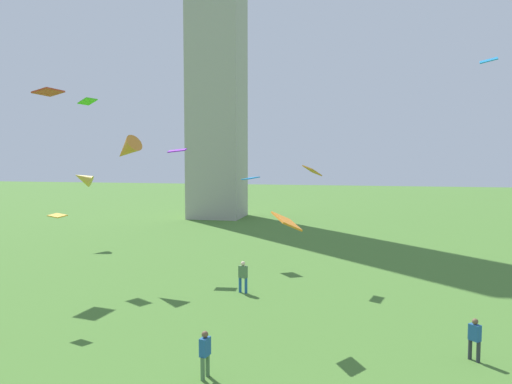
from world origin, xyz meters
TOP-DOWN VIEW (x-y plane):
  - person_0 at (0.92, 18.14)m, footprint 0.53×0.41m
  - person_1 at (11.54, 10.66)m, footprint 0.46×0.47m
  - person_2 at (2.13, 7.19)m, footprint 0.32×0.51m
  - kite_flying_0 at (-10.47, 21.90)m, footprint 1.43×1.29m
  - kite_flying_1 at (-12.02, 19.92)m, footprint 1.37×1.84m
  - kite_flying_2 at (4.33, 22.28)m, footprint 1.21×1.44m
  - kite_flying_3 at (-15.91, 30.41)m, footprint 1.96×1.48m
  - kite_flying_4 at (4.22, 12.11)m, footprint 1.47×1.74m
  - kite_flying_5 at (-0.47, 26.46)m, footprint 1.50×1.60m
  - kite_flying_6 at (-7.08, 20.53)m, footprint 2.29×1.81m
  - kite_flying_7 at (-4.83, 23.40)m, footprint 1.30×0.98m
  - kite_flying_8 at (13.06, 16.76)m, footprint 0.86×0.71m
  - kite_flying_9 at (-6.65, 12.24)m, footprint 0.96×0.82m

SIDE VIEW (x-z plane):
  - person_1 at x=11.54m, z-range 0.11..1.72m
  - person_2 at x=2.13m, z-range 0.11..1.78m
  - person_0 at x=0.92m, z-range 0.12..1.90m
  - kite_flying_9 at x=-6.65m, z-range 4.78..4.93m
  - kite_flying_4 at x=4.22m, z-range 4.50..5.27m
  - kite_flying_3 at x=-15.91m, z-range 4.93..6.46m
  - kite_flying_5 at x=-0.47m, z-range 5.87..6.16m
  - kite_flying_2 at x=4.33m, z-range 6.36..7.07m
  - kite_flying_7 at x=-4.83m, z-range 7.82..8.13m
  - kite_flying_6 at x=-7.08m, z-range 7.07..8.93m
  - kite_flying_0 at x=-10.47m, z-range 11.00..11.41m
  - kite_flying_1 at x=-12.02m, z-range 11.43..11.81m
  - kite_flying_8 at x=13.06m, z-range 11.92..12.29m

